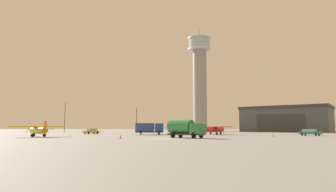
# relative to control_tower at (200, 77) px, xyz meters

# --- Properties ---
(ground_plane) EXTENTS (400.00, 400.00, 0.00)m
(ground_plane) POSITION_rel_control_tower_xyz_m (-10.81, -77.88, -23.46)
(ground_plane) COLOR gray
(control_tower) EXTENTS (10.06, 10.06, 44.67)m
(control_tower) POSITION_rel_control_tower_xyz_m (0.00, 0.00, 0.00)
(control_tower) COLOR gray
(control_tower) RESTS_ON ground_plane
(hangar) EXTENTS (37.08, 33.73, 9.56)m
(hangar) POSITION_rel_control_tower_xyz_m (32.44, -10.37, -18.67)
(hangar) COLOR #4C5159
(hangar) RESTS_ON ground_plane
(airplane_yellow) EXTENTS (7.90, 8.10, 2.92)m
(airplane_yellow) POSITION_rel_control_tower_xyz_m (-34.85, -70.72, -22.10)
(airplane_yellow) COLOR gold
(airplane_yellow) RESTS_ON ground_plane
(airplane_red) EXTENTS (7.51, 8.26, 2.83)m
(airplane_red) POSITION_rel_control_tower_xyz_m (-0.27, -52.31, -22.14)
(airplane_red) COLOR red
(airplane_red) RESTS_ON ground_plane
(truck_box_blue) EXTENTS (6.96, 3.88, 2.73)m
(truck_box_blue) POSITION_rel_control_tower_xyz_m (-16.00, -54.03, -21.87)
(truck_box_blue) COLOR #38383D
(truck_box_blue) RESTS_ON ground_plane
(truck_fuel_tanker_green) EXTENTS (6.63, 5.71, 3.04)m
(truck_fuel_tanker_green) POSITION_rel_control_tower_xyz_m (-7.63, -74.62, -21.80)
(truck_fuel_tanker_green) COLOR #38383D
(truck_fuel_tanker_green) RESTS_ON ground_plane
(car_teal) EXTENTS (4.28, 4.26, 1.37)m
(car_teal) POSITION_rel_control_tower_xyz_m (18.81, -61.34, -22.72)
(car_teal) COLOR teal
(car_teal) RESTS_ON ground_plane
(car_yellow) EXTENTS (3.92, 4.21, 1.37)m
(car_yellow) POSITION_rel_control_tower_xyz_m (-31.88, -48.00, -22.73)
(car_yellow) COLOR gold
(car_yellow) RESTS_ON ground_plane
(light_post_west) EXTENTS (0.44, 0.44, 8.36)m
(light_post_west) POSITION_rel_control_tower_xyz_m (-22.53, -31.27, -18.46)
(light_post_west) COLOR #38383D
(light_post_west) RESTS_ON ground_plane
(light_post_east) EXTENTS (0.44, 0.44, 10.04)m
(light_post_east) POSITION_rel_control_tower_xyz_m (-46.56, -29.93, -17.59)
(light_post_east) COLOR #38383D
(light_post_east) RESTS_ON ground_plane
(traffic_cone_near_left) EXTENTS (0.36, 0.36, 0.65)m
(traffic_cone_near_left) POSITION_rel_control_tower_xyz_m (9.76, -65.58, -23.14)
(traffic_cone_near_left) COLOR black
(traffic_cone_near_left) RESTS_ON ground_plane
(traffic_cone_near_right) EXTENTS (0.36, 0.36, 0.68)m
(traffic_cone_near_right) POSITION_rel_control_tower_xyz_m (-18.04, -77.29, -23.13)
(traffic_cone_near_right) COLOR black
(traffic_cone_near_right) RESTS_ON ground_plane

